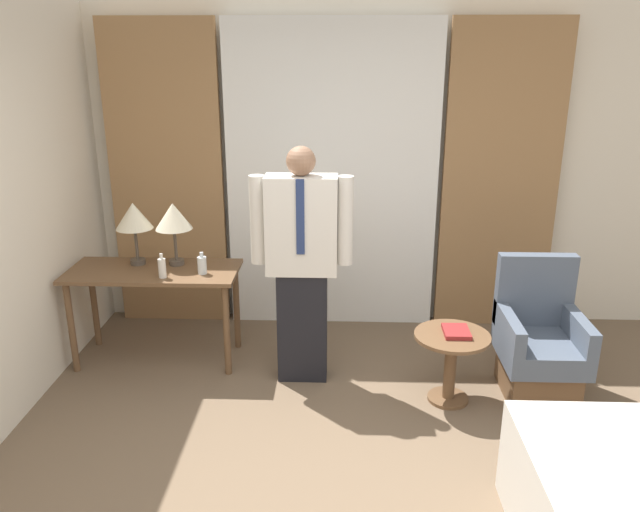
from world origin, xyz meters
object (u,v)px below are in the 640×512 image
at_px(side_table, 451,356).
at_px(book, 456,332).
at_px(table_lamp_right, 173,218).
at_px(bottle_by_lamp, 202,265).
at_px(desk, 154,283).
at_px(table_lamp_left, 134,218).
at_px(person, 302,259).
at_px(bottle_near_edge, 162,268).
at_px(armchair, 538,347).

bearing_deg(side_table, book, 28.03).
xyz_separation_m(table_lamp_right, bottle_by_lamp, (0.24, -0.20, -0.30)).
relative_size(desk, bottle_by_lamp, 7.73).
height_order(table_lamp_left, person, person).
distance_m(side_table, book, 0.18).
distance_m(table_lamp_left, bottle_by_lamp, 0.66).
relative_size(bottle_near_edge, book, 0.84).
height_order(desk, bottle_near_edge, bottle_near_edge).
distance_m(person, armchair, 1.78).
distance_m(desk, table_lamp_left, 0.52).
distance_m(bottle_near_edge, bottle_by_lamp, 0.29).
bearing_deg(side_table, table_lamp_right, 162.02).
bearing_deg(desk, bottle_by_lamp, -10.51).
relative_size(table_lamp_right, book, 2.23).
height_order(desk, bottle_by_lamp, bottle_by_lamp).
xyz_separation_m(person, side_table, (1.04, -0.29, -0.59)).
distance_m(table_lamp_left, side_table, 2.55).
xyz_separation_m(table_lamp_left, armchair, (2.97, -0.51, -0.78)).
bearing_deg(armchair, bottle_by_lamp, 172.61).
distance_m(bottle_by_lamp, side_table, 1.91).
height_order(bottle_by_lamp, armchair, armchair).
relative_size(side_table, book, 2.36).
height_order(bottle_by_lamp, side_table, bottle_by_lamp).
bearing_deg(desk, person, -12.00).
relative_size(bottle_near_edge, armchair, 0.19).
bearing_deg(book, table_lamp_left, 164.73).
distance_m(bottle_by_lamp, book, 1.89).
bearing_deg(person, side_table, -15.75).
bearing_deg(table_lamp_right, armchair, -10.85).
height_order(desk, table_lamp_left, table_lamp_left).
relative_size(table_lamp_right, side_table, 0.94).
xyz_separation_m(armchair, side_table, (-0.64, -0.15, 0.00)).
xyz_separation_m(table_lamp_left, bottle_by_lamp, (0.55, -0.20, -0.30)).
xyz_separation_m(desk, side_table, (2.18, -0.54, -0.30)).
bearing_deg(armchair, table_lamp_right, 169.15).
bearing_deg(bottle_near_edge, bottle_by_lamp, 18.63).
relative_size(bottle_near_edge, side_table, 0.36).
xyz_separation_m(bottle_near_edge, book, (2.09, -0.36, -0.31)).
height_order(bottle_near_edge, person, person).
distance_m(person, book, 1.17).
relative_size(armchair, side_table, 1.86).
height_order(bottle_near_edge, armchair, armchair).
relative_size(table_lamp_right, person, 0.28).
xyz_separation_m(table_lamp_left, book, (2.36, -0.64, -0.60)).
relative_size(bottle_by_lamp, person, 0.10).
bearing_deg(desk, book, -13.27).
bearing_deg(bottle_near_edge, table_lamp_left, 133.44).
distance_m(table_lamp_left, book, 2.52).
bearing_deg(table_lamp_left, side_table, -15.77).
height_order(table_lamp_right, book, table_lamp_right).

